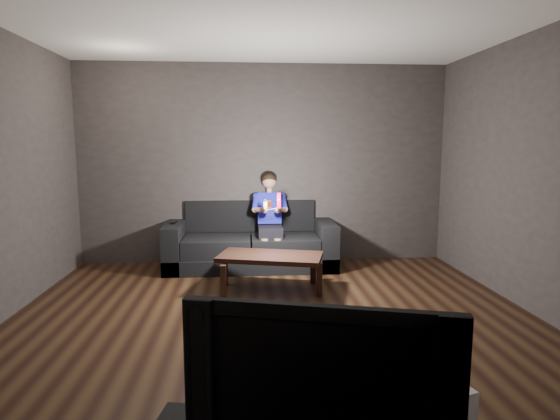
{
  "coord_description": "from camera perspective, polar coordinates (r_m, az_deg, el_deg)",
  "views": [
    {
      "loc": [
        -0.25,
        -3.92,
        1.63
      ],
      "look_at": [
        0.15,
        1.55,
        0.85
      ],
      "focal_mm": 30.0,
      "sensor_mm": 36.0,
      "label": 1
    }
  ],
  "objects": [
    {
      "name": "floor",
      "position": [
        4.26,
        -0.49,
        -14.44
      ],
      "size": [
        5.0,
        5.0,
        0.0
      ],
      "primitive_type": "plane",
      "color": "black",
      "rests_on": "ground"
    },
    {
      "name": "coffee_table",
      "position": [
        5.22,
        -1.19,
        -6.04
      ],
      "size": [
        1.23,
        0.82,
        0.41
      ],
      "color": "black",
      "rests_on": "floor"
    },
    {
      "name": "right_wall",
      "position": [
        4.8,
        30.86,
        3.6
      ],
      "size": [
        0.04,
        5.0,
        2.7
      ],
      "primitive_type": "cube",
      "color": "#35302E",
      "rests_on": "ground"
    },
    {
      "name": "back_wall",
      "position": [
        6.43,
        -1.97,
        5.59
      ],
      "size": [
        5.0,
        0.04,
        2.7
      ],
      "primitive_type": "cube",
      "color": "#35302E",
      "rests_on": "ground"
    },
    {
      "name": "nunchuk_white",
      "position": [
        5.69,
        -1.81,
        0.68
      ],
      "size": [
        0.05,
        0.08,
        0.13
      ],
      "color": "white",
      "rests_on": "child"
    },
    {
      "name": "front_wall",
      "position": [
        1.47,
        5.82,
        -2.95
      ],
      "size": [
        5.0,
        0.04,
        2.7
      ],
      "primitive_type": "cube",
      "color": "#35302E",
      "rests_on": "ground"
    },
    {
      "name": "wii_remote_red",
      "position": [
        5.69,
        -0.14,
        1.16
      ],
      "size": [
        0.05,
        0.07,
        0.19
      ],
      "color": "#E5073A",
      "rests_on": "child"
    },
    {
      "name": "sofa",
      "position": [
        6.28,
        -3.56,
        -4.34
      ],
      "size": [
        2.21,
        0.96,
        0.85
      ],
      "color": "black",
      "rests_on": "floor"
    },
    {
      "name": "ceiling",
      "position": [
        4.07,
        -0.54,
        23.31
      ],
      "size": [
        5.0,
        5.0,
        0.02
      ],
      "primitive_type": "cube",
      "color": "white",
      "rests_on": "back_wall"
    },
    {
      "name": "wii_remote_black",
      "position": [
        6.21,
        -12.81,
        -1.51
      ],
      "size": [
        0.05,
        0.14,
        0.03
      ],
      "color": "black",
      "rests_on": "sofa"
    },
    {
      "name": "wii_console",
      "position": [
        2.12,
        20.8,
        -21.72
      ],
      "size": [
        0.09,
        0.17,
        0.21
      ],
      "primitive_type": "cube",
      "rotation": [
        0.0,
        0.0,
        0.29
      ],
      "color": "white",
      "rests_on": "media_console"
    },
    {
      "name": "tv",
      "position": [
        1.88,
        5.16,
        -18.85
      ],
      "size": [
        1.0,
        0.39,
        0.58
      ],
      "primitive_type": "imported",
      "rotation": [
        0.0,
        0.0,
        -0.26
      ],
      "color": "black",
      "rests_on": "media_console"
    },
    {
      "name": "child",
      "position": [
        6.15,
        -1.25,
        -0.31
      ],
      "size": [
        0.47,
        0.57,
        1.15
      ],
      "color": "black",
      "rests_on": "sofa"
    }
  ]
}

